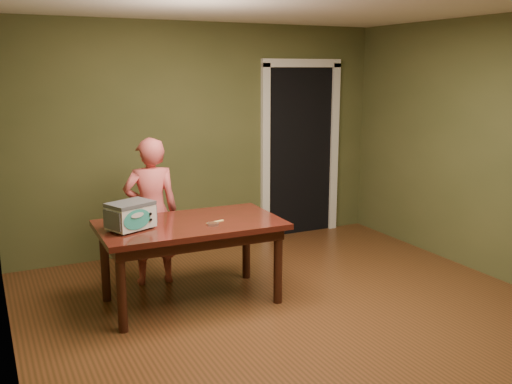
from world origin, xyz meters
TOP-DOWN VIEW (x-y plane):
  - floor at (0.00, 0.00)m, footprint 5.00×5.00m
  - room_shell at (0.00, 0.00)m, footprint 4.52×5.02m
  - doorway at (1.30, 2.78)m, footprint 1.10×0.66m
  - dining_table at (-0.72, 0.96)m, footprint 1.62×0.93m
  - toy_oven at (-1.25, 0.95)m, footprint 0.44×0.38m
  - baking_pan at (-0.58, 0.77)m, footprint 0.10×0.10m
  - spatula at (-0.53, 0.85)m, footprint 0.18×0.07m
  - child at (-0.89, 1.59)m, footprint 0.57×0.41m

SIDE VIEW (x-z plane):
  - floor at x=0.00m, z-range 0.00..0.00m
  - dining_table at x=-0.72m, z-range 0.28..1.03m
  - child at x=-0.89m, z-range 0.00..1.45m
  - spatula at x=-0.53m, z-range 0.75..0.76m
  - baking_pan at x=-0.58m, z-range 0.75..0.77m
  - toy_oven at x=-1.25m, z-range 0.76..1.00m
  - doorway at x=1.30m, z-range -0.07..2.18m
  - room_shell at x=0.00m, z-range 0.40..3.01m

